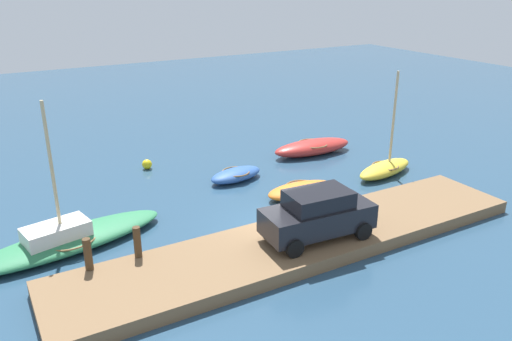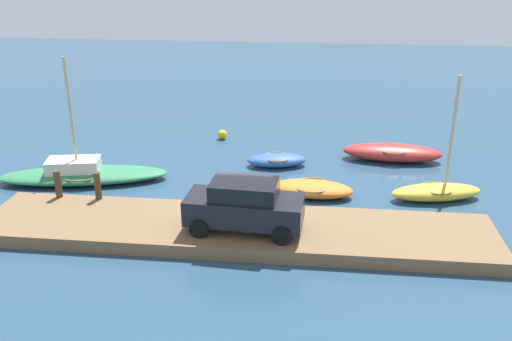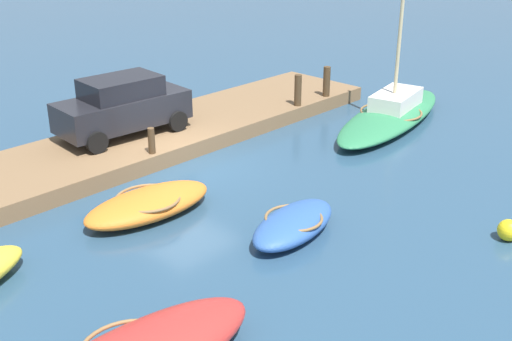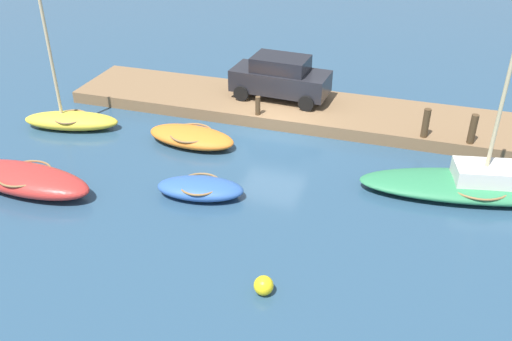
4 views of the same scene
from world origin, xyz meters
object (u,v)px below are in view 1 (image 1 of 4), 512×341
Objects in this scene: sailboat_green at (67,239)px; mooring_post_mid_east at (297,206)px; dinghy_blue at (236,175)px; marker_buoy at (147,164)px; rowboat_orange at (303,190)px; mooring_post_west at (88,254)px; rowboat_yellow at (385,168)px; mooring_post_mid_west at (137,242)px; motorboat_red at (312,147)px; parked_car at (318,214)px.

sailboat_green reaches higher than mooring_post_mid_east.
dinghy_blue reaches higher than marker_buoy.
mooring_post_mid_east is (-1.88, -2.27, 0.55)m from rowboat_orange.
rowboat_yellow is at bearing 9.36° from mooring_post_west.
rowboat_yellow is 4.68× the size of mooring_post_mid_west.
dinghy_blue is 0.62× the size of motorboat_red.
motorboat_red is at bearing 29.62° from mooring_post_mid_west.
dinghy_blue is 5.89× the size of marker_buoy.
sailboat_green is 1.48× the size of rowboat_yellow.
dinghy_blue is 7.45m from parked_car.
rowboat_orange is at bearing -71.79° from dinghy_blue.
mooring_post_west is at bearing 180.00° from mooring_post_mid_east.
motorboat_red is at bearing 5.31° from sailboat_green.
mooring_post_mid_east is at bearing -71.62° from marker_buoy.
parked_car is (-7.31, -4.32, 1.02)m from rowboat_yellow.
mooring_post_west is 7.96m from mooring_post_mid_east.
sailboat_green is at bearing -177.89° from rowboat_orange.
rowboat_orange is 5.05m from rowboat_yellow.
rowboat_yellow reaches higher than motorboat_red.
mooring_post_mid_west is (1.60, 0.00, 0.00)m from mooring_post_west.
mooring_post_west is at bearing -150.85° from motorboat_red.
mooring_post_mid_west is 6.26m from parked_car.
mooring_post_mid_west is (-13.28, -2.45, 0.65)m from rowboat_yellow.
motorboat_red is at bearing -14.76° from marker_buoy.
rowboat_orange is 6.98× the size of marker_buoy.
dinghy_blue is 0.72× the size of parked_car.
parked_car is (-2.26, -4.14, 1.09)m from rowboat_orange.
marker_buoy is at bearing 39.99° from sailboat_green.
rowboat_orange is 5.93m from motorboat_red.
mooring_post_mid_east is (6.35, 0.00, -0.17)m from mooring_post_mid_west.
dinghy_blue is at bearing 88.08° from mooring_post_mid_east.
marker_buoy is at bearing 70.02° from mooring_post_mid_west.
mooring_post_mid_west reaches higher than dinghy_blue.
mooring_post_west reaches higher than rowboat_orange.
mooring_post_mid_east is 1.98m from parked_car.
sailboat_green is 2.17× the size of rowboat_orange.
dinghy_blue is at bearing 7.13° from sailboat_green.
mooring_post_mid_east is (7.96, 0.00, -0.17)m from mooring_post_west.
mooring_post_west is at bearing -162.57° from rowboat_orange.
marker_buoy is at bearing 130.04° from rowboat_orange.
motorboat_red is (13.85, 4.16, 0.03)m from sailboat_green.
motorboat_red is 4.56m from rowboat_yellow.
sailboat_green reaches higher than mooring_post_west.
rowboat_yellow is (1.26, -4.38, -0.03)m from motorboat_red.
parked_car is 8.18× the size of marker_buoy.
mooring_post_mid_east is at bearing -29.51° from sailboat_green.
rowboat_orange reaches higher than marker_buoy.
marker_buoy is at bearing 108.38° from mooring_post_mid_east.
parked_car reaches higher than marker_buoy.
marker_buoy is at bearing 121.80° from dinghy_blue.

